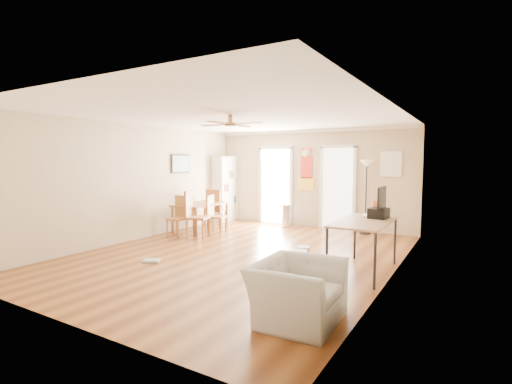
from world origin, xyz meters
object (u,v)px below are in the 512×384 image
Objects in this scene: dining_chair_far at (217,208)px; computer_desk at (364,246)px; dining_chair_right_a at (217,215)px; wastebasket_a at (304,254)px; dining_table at (201,217)px; trash_can at (287,215)px; bookshelf at (225,189)px; dining_chair_near at (177,217)px; torchiere_lamp at (366,197)px; wastebasket_b at (300,259)px; printer at (379,213)px; armchair at (297,292)px; dining_chair_right_b at (198,215)px.

computer_desk is at bearing 145.87° from dining_chair_far.
dining_chair_right_a reaches higher than wastebasket_a.
trash_can is at bearing 45.84° from dining_table.
bookshelf is at bearing 141.89° from wastebasket_a.
dining_chair_near is at bearing -67.92° from bookshelf.
bookshelf is 7.09× the size of wastebasket_a.
wastebasket_b is at bearing -93.36° from torchiere_lamp.
torchiere_lamp reaches higher than dining_chair_near.
wastebasket_a is at bearing -59.28° from trash_can.
wastebasket_a is at bearing -161.14° from printer.
torchiere_lamp is at bearing 15.44° from bookshelf.
wastebasket_b is at bearing -132.42° from dining_chair_right_a.
dining_chair_far reaches higher than printer.
wastebasket_a is 0.94× the size of wastebasket_b.
printer is (4.05, -0.97, 0.45)m from dining_chair_right_a.
dining_table is at bearing -134.16° from trash_can.
bookshelf reaches higher than armchair.
dining_chair_near is 1.49m from dining_chair_far.
dining_chair_right_b reaches higher than dining_table.
computer_desk reaches higher than trash_can.
dining_table is 1.51× the size of dining_chair_right_a.
armchair is (4.30, -3.62, -0.02)m from dining_table.
dining_chair_right_b is at bearing 2.96° from dining_chair_near.
dining_chair_near is 4.66m from printer.
dining_chair_near is 2.99m from trash_can.
dining_chair_right_b reaches higher than trash_can.
armchair is (3.75, -3.56, -0.13)m from dining_chair_right_a.
torchiere_lamp reaches higher than armchair.
armchair is at bearing -34.38° from bookshelf.
bookshelf is 1.86× the size of armchair.
dining_chair_near is at bearing -123.47° from trash_can.
computer_desk is at bearing -47.23° from trash_can.
dining_chair_right_a is at bearing -16.05° from dining_chair_right_b.
printer is at bearing -12.65° from dining_table.
bookshelf is at bearing 15.57° from dining_chair_right_a.
dining_chair_near is 4.53m from computer_desk.
printer is at bearing -8.66° from armchair.
wastebasket_a is at bearing 104.29° from wastebasket_b.
bookshelf reaches higher than computer_desk.
dining_chair_right_a reaches higher than trash_can.
torchiere_lamp reaches higher than dining_table.
dining_chair_right_b is at bearing -54.85° from bookshelf.
dining_chair_right_b is (0.94, -2.42, -0.40)m from bookshelf.
dining_chair_near is at bearing -145.28° from torchiere_lamp.
dining_table is 0.78× the size of torchiere_lamp.
dining_table is 4.68m from computer_desk.
bookshelf is 2.62m from dining_chair_right_b.
computer_desk is 4.70× the size of printer.
wastebasket_a is (1.78, -2.99, -0.17)m from trash_can.
bookshelf is at bearing 156.84° from printer.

